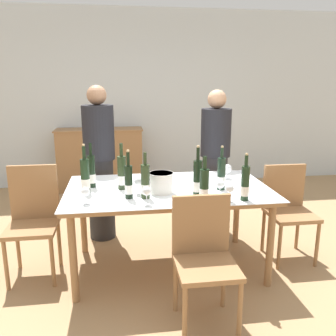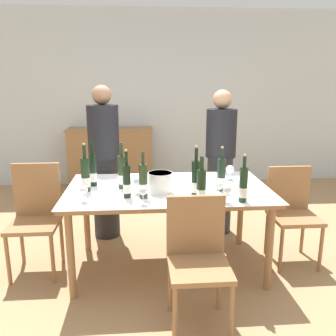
{
  "view_description": "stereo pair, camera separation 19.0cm",
  "coord_description": "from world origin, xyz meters",
  "px_view_note": "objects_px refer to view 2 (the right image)",
  "views": [
    {
      "loc": [
        -0.42,
        -2.98,
        1.7
      ],
      "look_at": [
        0.0,
        0.0,
        0.96
      ],
      "focal_mm": 38.0,
      "sensor_mm": 36.0,
      "label": 1
    },
    {
      "loc": [
        -0.24,
        -3.0,
        1.7
      ],
      "look_at": [
        0.0,
        0.0,
        0.96
      ],
      "focal_mm": 38.0,
      "sensor_mm": 36.0,
      "label": 2
    }
  ],
  "objects_px": {
    "wine_glass_4": "(138,181)",
    "chair_left_end": "(36,211)",
    "wine_bottle_1": "(243,185)",
    "wine_bottle_3": "(196,180)",
    "wine_bottle_6": "(201,187)",
    "ice_bucket": "(160,182)",
    "wine_bottle_5": "(143,182)",
    "wine_bottle_4": "(86,175)",
    "chair_near_front": "(198,252)",
    "wine_bottle_7": "(122,173)",
    "person_host": "(105,163)",
    "wine_bottle_0": "(127,182)",
    "wine_glass_5": "(227,190)",
    "chair_right_end": "(291,207)",
    "wine_glass_0": "(143,192)",
    "wine_bottle_2": "(93,171)",
    "wine_glass_1": "(219,186)",
    "wine_bottle_8": "(221,175)",
    "sideboard_cabinet": "(111,158)",
    "person_guest_left": "(220,163)",
    "wine_glass_3": "(230,170)",
    "dining_table": "(168,195)"
  },
  "relations": [
    {
      "from": "sideboard_cabinet",
      "to": "wine_bottle_6",
      "type": "height_order",
      "value": "wine_bottle_6"
    },
    {
      "from": "wine_bottle_1",
      "to": "wine_bottle_6",
      "type": "xyz_separation_m",
      "value": [
        -0.33,
        0.0,
        -0.01
      ]
    },
    {
      "from": "wine_bottle_0",
      "to": "wine_bottle_8",
      "type": "distance_m",
      "value": 0.81
    },
    {
      "from": "dining_table",
      "to": "wine_bottle_1",
      "type": "height_order",
      "value": "wine_bottle_1"
    },
    {
      "from": "person_guest_left",
      "to": "wine_glass_4",
      "type": "bearing_deg",
      "value": -134.23
    },
    {
      "from": "wine_bottle_0",
      "to": "wine_bottle_2",
      "type": "relative_size",
      "value": 0.99
    },
    {
      "from": "wine_bottle_2",
      "to": "wine_glass_1",
      "type": "relative_size",
      "value": 3.17
    },
    {
      "from": "wine_bottle_1",
      "to": "wine_bottle_8",
      "type": "height_order",
      "value": "wine_bottle_8"
    },
    {
      "from": "wine_glass_4",
      "to": "person_guest_left",
      "type": "xyz_separation_m",
      "value": [
        0.91,
        0.93,
        -0.08
      ]
    },
    {
      "from": "dining_table",
      "to": "wine_glass_4",
      "type": "height_order",
      "value": "wine_glass_4"
    },
    {
      "from": "ice_bucket",
      "to": "wine_bottle_5",
      "type": "distance_m",
      "value": 0.2
    },
    {
      "from": "wine_bottle_5",
      "to": "wine_bottle_6",
      "type": "distance_m",
      "value": 0.47
    },
    {
      "from": "person_host",
      "to": "wine_bottle_5",
      "type": "bearing_deg",
      "value": -68.27
    },
    {
      "from": "wine_glass_0",
      "to": "person_guest_left",
      "type": "xyz_separation_m",
      "value": [
        0.87,
        1.2,
        -0.08
      ]
    },
    {
      "from": "sideboard_cabinet",
      "to": "person_guest_left",
      "type": "relative_size",
      "value": 0.84
    },
    {
      "from": "wine_bottle_5",
      "to": "wine_glass_0",
      "type": "distance_m",
      "value": 0.17
    },
    {
      "from": "wine_bottle_4",
      "to": "chair_near_front",
      "type": "xyz_separation_m",
      "value": [
        0.86,
        -0.71,
        -0.39
      ]
    },
    {
      "from": "person_host",
      "to": "wine_bottle_3",
      "type": "bearing_deg",
      "value": -51.13
    },
    {
      "from": "wine_bottle_3",
      "to": "wine_bottle_6",
      "type": "bearing_deg",
      "value": -82.1
    },
    {
      "from": "wine_bottle_3",
      "to": "person_host",
      "type": "distance_m",
      "value": 1.33
    },
    {
      "from": "wine_bottle_1",
      "to": "wine_bottle_8",
      "type": "distance_m",
      "value": 0.32
    },
    {
      "from": "wine_bottle_4",
      "to": "person_guest_left",
      "type": "bearing_deg",
      "value": 31.35
    },
    {
      "from": "wine_bottle_2",
      "to": "wine_bottle_8",
      "type": "relative_size",
      "value": 1.03
    },
    {
      "from": "wine_bottle_8",
      "to": "wine_glass_4",
      "type": "relative_size",
      "value": 2.51
    },
    {
      "from": "sideboard_cabinet",
      "to": "person_guest_left",
      "type": "height_order",
      "value": "person_guest_left"
    },
    {
      "from": "wine_bottle_2",
      "to": "chair_near_front",
      "type": "bearing_deg",
      "value": -46.82
    },
    {
      "from": "wine_bottle_3",
      "to": "person_host",
      "type": "relative_size",
      "value": 0.25
    },
    {
      "from": "person_host",
      "to": "wine_bottle_4",
      "type": "bearing_deg",
      "value": -95.81
    },
    {
      "from": "wine_glass_5",
      "to": "chair_left_end",
      "type": "xyz_separation_m",
      "value": [
        -1.61,
        0.53,
        -0.32
      ]
    },
    {
      "from": "wine_bottle_0",
      "to": "wine_bottle_5",
      "type": "bearing_deg",
      "value": -7.05
    },
    {
      "from": "wine_bottle_0",
      "to": "wine_bottle_3",
      "type": "relative_size",
      "value": 0.94
    },
    {
      "from": "wine_bottle_6",
      "to": "chair_left_end",
      "type": "xyz_separation_m",
      "value": [
        -1.41,
        0.5,
        -0.35
      ]
    },
    {
      "from": "wine_glass_4",
      "to": "chair_left_end",
      "type": "relative_size",
      "value": 0.16
    },
    {
      "from": "wine_glass_3",
      "to": "wine_bottle_0",
      "type": "bearing_deg",
      "value": -154.74
    },
    {
      "from": "wine_bottle_8",
      "to": "wine_bottle_1",
      "type": "bearing_deg",
      "value": -71.15
    },
    {
      "from": "wine_bottle_7",
      "to": "person_host",
      "type": "relative_size",
      "value": 0.24
    },
    {
      "from": "wine_glass_1",
      "to": "wine_bottle_5",
      "type": "bearing_deg",
      "value": 179.09
    },
    {
      "from": "wine_glass_0",
      "to": "chair_left_end",
      "type": "distance_m",
      "value": 1.14
    },
    {
      "from": "wine_bottle_0",
      "to": "wine_bottle_3",
      "type": "bearing_deg",
      "value": -2.77
    },
    {
      "from": "wine_bottle_0",
      "to": "wine_glass_5",
      "type": "height_order",
      "value": "wine_bottle_0"
    },
    {
      "from": "wine_glass_3",
      "to": "wine_glass_0",
      "type": "bearing_deg",
      "value": -142.58
    },
    {
      "from": "wine_bottle_1",
      "to": "wine_bottle_3",
      "type": "distance_m",
      "value": 0.38
    },
    {
      "from": "wine_bottle_0",
      "to": "wine_glass_1",
      "type": "distance_m",
      "value": 0.75
    },
    {
      "from": "person_guest_left",
      "to": "wine_glass_0",
      "type": "bearing_deg",
      "value": -125.77
    },
    {
      "from": "wine_glass_4",
      "to": "chair_right_end",
      "type": "xyz_separation_m",
      "value": [
        1.45,
        0.23,
        -0.36
      ]
    },
    {
      "from": "sideboard_cabinet",
      "to": "wine_bottle_7",
      "type": "distance_m",
      "value": 2.66
    },
    {
      "from": "dining_table",
      "to": "wine_glass_3",
      "type": "height_order",
      "value": "wine_glass_3"
    },
    {
      "from": "wine_bottle_6",
      "to": "wine_bottle_4",
      "type": "bearing_deg",
      "value": 158.29
    },
    {
      "from": "wine_bottle_3",
      "to": "chair_right_end",
      "type": "height_order",
      "value": "wine_bottle_3"
    },
    {
      "from": "wine_bottle_8",
      "to": "ice_bucket",
      "type": "bearing_deg",
      "value": -178.39
    }
  ]
}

